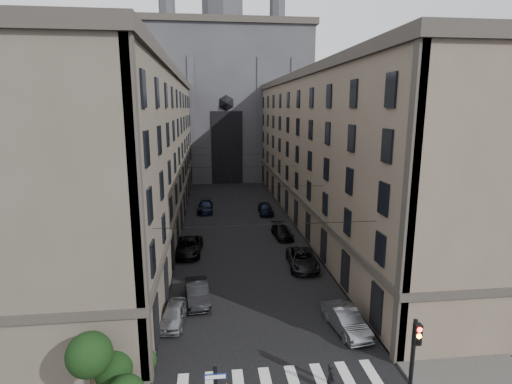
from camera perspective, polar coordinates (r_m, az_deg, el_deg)
name	(u,v)px	position (r m, az deg, el deg)	size (l,w,h in m)	color
sidewalk_left	(155,225)	(52.05, -14.23, -4.65)	(7.00, 80.00, 0.15)	#383533
sidewalk_right	(317,220)	(53.47, 8.73, -3.98)	(7.00, 80.00, 0.15)	#383533
building_left	(126,152)	(50.75, -18.07, 5.40)	(13.60, 60.60, 18.85)	#50493D
building_right	(342,150)	(52.60, 12.16, 5.93)	(13.60, 60.60, 18.85)	brown
gothic_tower	(224,93)	(88.59, -4.62, 13.96)	(35.00, 23.00, 58.00)	#2D2D33
traffic_light_right	(413,358)	(21.20, 21.56, -21.22)	(0.34, 0.50, 5.20)	black
shrub_cluster	(110,368)	(23.09, -20.09, -22.53)	(3.90, 4.40, 3.90)	black
tram_wires	(238,168)	(49.81, -2.63, 3.43)	(14.00, 60.00, 0.43)	black
car_left_near	(174,314)	(29.23, -11.66, -16.74)	(1.64, 4.07, 1.39)	gray
car_left_midnear	(197,293)	(31.71, -8.39, -14.04)	(1.65, 4.73, 1.56)	black
car_left_midfar	(188,247)	(41.49, -9.62, -7.70)	(2.59, 5.61, 1.56)	black
car_left_far	(205,207)	(57.55, -7.24, -2.08)	(2.14, 5.26, 1.53)	black
car_right_near	(346,320)	(28.50, 12.75, -17.42)	(1.62, 4.66, 1.54)	slate
car_right_midnear	(302,259)	(37.94, 6.64, -9.52)	(2.57, 5.58, 1.55)	black
car_right_midfar	(282,232)	(46.10, 3.76, -5.68)	(1.89, 4.65, 1.35)	black
car_right_far	(266,208)	(55.95, 1.39, -2.36)	(1.88, 4.68, 1.60)	black
pedestrian	(331,377)	(23.27, 10.63, -24.59)	(0.60, 0.39, 1.64)	black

